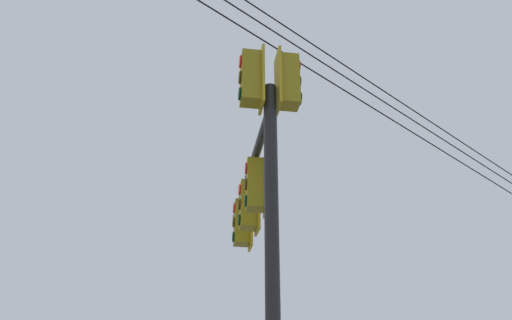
# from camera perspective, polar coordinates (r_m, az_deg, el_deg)

# --- Properties ---
(signal_mast_assembly) EXTENTS (2.45, 4.33, 7.18)m
(signal_mast_assembly) POSITION_cam_1_polar(r_m,az_deg,el_deg) (9.23, 0.39, -3.50)
(signal_mast_assembly) COLOR black
(signal_mast_assembly) RESTS_ON ground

